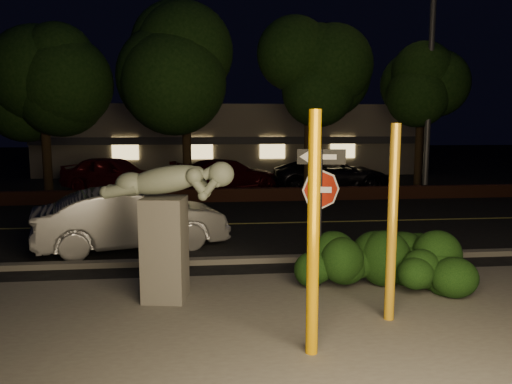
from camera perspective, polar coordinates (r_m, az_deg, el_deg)
The scene contains 24 objects.
ground at distance 17.87m, azimuth -0.06°, elevation -1.70°, with size 90.00×90.00×0.00m, color black.
patio at distance 7.41m, azimuth 9.32°, elevation -16.02°, with size 14.00×6.00×0.02m, color #4C4944.
road at distance 14.94m, azimuth 1.16°, elevation -3.61°, with size 80.00×8.00×0.01m, color black.
lane_marking at distance 14.93m, azimuth 1.16°, elevation -3.56°, with size 80.00×0.12×0.01m, color #BCB44B.
curb at distance 10.98m, azimuth 3.89°, elevation -7.61°, with size 80.00×0.25×0.12m, color #4C4944.
brick_wall at distance 19.10m, azimuth -0.47°, elevation -0.31°, with size 40.00×0.35×0.50m, color #492317.
parking_lot at distance 24.77m, azimuth -1.77°, elevation 1.03°, with size 40.00×12.00×0.01m, color black.
building at distance 32.57m, azimuth -2.86°, elevation 6.22°, with size 22.00×10.20×4.00m.
tree_far_a at distance 21.54m, azimuth -23.33°, elevation 13.58°, with size 4.60×4.60×7.43m.
tree_far_b at distance 20.94m, azimuth -8.13°, elevation 16.28°, with size 5.20×5.20×8.41m.
tree_far_c at distance 20.94m, azimuth 6.16°, elevation 15.23°, with size 4.80×4.80×7.84m.
tree_far_d at distance 22.94m, azimuth 18.53°, elevation 13.62°, with size 4.40×4.40×7.42m.
yellow_pole_left at distance 6.37m, azimuth 6.56°, elevation -4.99°, with size 0.16×0.16×3.17m, color #E29C04.
yellow_pole_right at distance 7.72m, azimuth 15.31°, elevation -3.59°, with size 0.15×0.15×3.00m, color gold.
signpost at distance 9.01m, azimuth 7.41°, elevation 0.23°, with size 0.85×0.20×2.53m.
sculpture at distance 8.46m, azimuth -10.20°, elevation -2.68°, with size 2.23×0.92×2.37m.
hedge_center at distance 9.17m, azimuth 9.43°, elevation -8.06°, with size 1.88×0.88×0.98m, color black.
hedge_right at distance 9.84m, azimuth 15.45°, elevation -6.41°, with size 1.87×1.00×1.22m, color black.
hedge_far_right at distance 9.40m, azimuth 19.71°, elevation -7.87°, with size 1.49×0.93×1.04m, color black.
streetlight at distance 21.60m, azimuth 19.01°, elevation 17.83°, with size 1.68×0.78×11.52m.
silver_sedan at distance 12.20m, azimuth -13.98°, elevation -3.01°, with size 1.55×4.43×1.46m, color #B7B8BC.
parked_car_red at distance 22.72m, azimuth -16.02°, elevation 2.04°, with size 1.83×4.55×1.55m, color maroon.
parked_car_darkred at distance 22.05m, azimuth -3.26°, elevation 1.97°, with size 1.95×4.81×1.40m, color #3E070D.
parked_car_dark at distance 22.33m, azimuth 8.73°, elevation 2.02°, with size 2.38×5.16×1.43m, color black.
Camera 1 is at (-1.86, -7.51, 3.01)m, focal length 35.00 mm.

